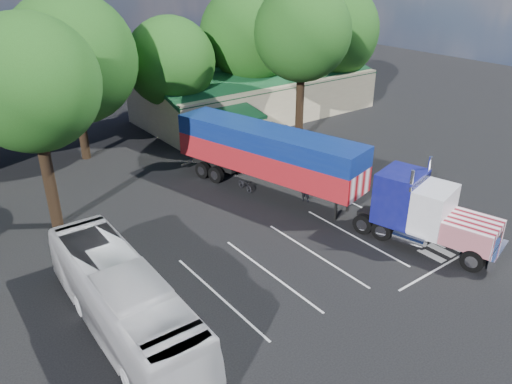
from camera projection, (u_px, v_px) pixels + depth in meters
ground at (252, 214)px, 32.27m from camera, size 120.00×120.00×0.00m
event_hall at (256, 94)px, 51.64m from camera, size 24.20×14.12×5.55m
tree_row_c at (71, 59)px, 37.80m from camera, size 10.00×10.00×13.05m
tree_row_d at (170, 62)px, 44.25m from camera, size 8.00×8.00×10.60m
tree_row_e at (249, 35)px, 48.86m from camera, size 9.60×9.60×12.90m
tree_row_f at (330, 31)px, 53.55m from camera, size 10.40×10.40×13.00m
tree_near_left at (31, 84)px, 27.11m from camera, size 7.60×7.60×12.65m
tree_near_right at (302, 33)px, 40.60m from camera, size 8.00×8.00×13.50m
semi_truck at (304, 165)px, 32.64m from camera, size 8.46×22.90×4.80m
woman at (306, 189)px, 33.55m from camera, size 0.70×0.81×1.87m
bicycle at (245, 185)px, 35.39m from camera, size 0.69×1.70×0.87m
tour_bus at (123, 301)px, 21.49m from camera, size 3.00×12.05×3.35m
silver_sedan at (267, 130)px, 45.45m from camera, size 4.83×2.62×1.51m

